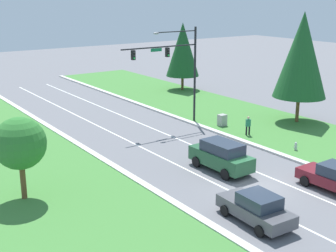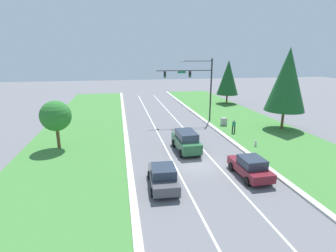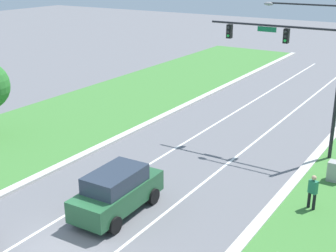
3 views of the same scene
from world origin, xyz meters
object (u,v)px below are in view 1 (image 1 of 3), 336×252
Objects in this scene: traffic_signal_mast at (176,62)px; graphite_sedan at (256,208)px; conifer_far_right_tree at (302,55)px; burgundy_sedan at (334,177)px; fire_hydrant at (296,147)px; forest_suv at (221,156)px; oak_near_left_tree at (20,144)px; pedestrian at (248,125)px; conifer_near_right_tree at (183,49)px; utility_cabinet at (222,120)px.

graphite_sedan is (-7.67, -17.77, -4.95)m from traffic_signal_mast.
conifer_far_right_tree is (9.67, -5.76, 0.50)m from traffic_signal_mast.
traffic_signal_mast is at bearing 85.94° from burgundy_sedan.
traffic_signal_mast is 12.44× the size of fire_hydrant.
fire_hydrant is (10.77, 6.53, -0.46)m from graphite_sedan.
forest_suv is 15.79m from conifer_far_right_tree.
oak_near_left_tree is (-15.87, 9.37, 2.58)m from burgundy_sedan.
traffic_signal_mast is 18.67m from oak_near_left_tree.
traffic_signal_mast is 8.44m from pedestrian.
traffic_signal_mast is 12.85m from fire_hydrant.
burgundy_sedan is 7.34m from fire_hydrant.
traffic_signal_mast is 1.06× the size of conifer_near_right_tree.
burgundy_sedan is 2.55× the size of pedestrian.
conifer_far_right_tree reaches higher than forest_suv.
conifer_near_right_tree is 18.24m from conifer_far_right_tree.
forest_suv is at bearing 52.51° from pedestrian.
conifer_near_right_tree is (7.04, 18.75, 4.09)m from pedestrian.
oak_near_left_tree is at bearing -142.34° from conifer_near_right_tree.
forest_suv is at bearing -131.57° from utility_cabinet.
burgundy_sedan is 32.03m from conifer_near_right_tree.
traffic_signal_mast is 5.15× the size of pedestrian.
oak_near_left_tree is 0.49× the size of conifer_far_right_tree.
conifer_near_right_tree is at bearing 65.80° from utility_cabinet.
conifer_near_right_tree reaches higher than forest_suv.
fire_hydrant is 0.08× the size of conifer_near_right_tree.
burgundy_sedan is 0.88× the size of oak_near_left_tree.
fire_hydrant is at bearing 33.71° from graphite_sedan.
forest_suv is 7.50m from graphite_sedan.
conifer_near_right_tree is at bearing 89.21° from conifer_far_right_tree.
oak_near_left_tree is at bearing -154.13° from traffic_signal_mast.
pedestrian reaches higher than fire_hydrant.
traffic_signal_mast reaches higher than forest_suv.
forest_suv is at bearing -13.66° from oak_near_left_tree.
conifer_far_right_tree reaches higher than fire_hydrant.
traffic_signal_mast is 18.15m from burgundy_sedan.
traffic_signal_mast reaches higher than graphite_sedan.
burgundy_sedan is at bearing -109.72° from conifer_near_right_tree.
traffic_signal_mast is at bearing 105.39° from fire_hydrant.
burgundy_sedan is 0.43× the size of conifer_far_right_tree.
traffic_signal_mast is 11.27m from conifer_far_right_tree.
conifer_far_right_tree reaches higher than utility_cabinet.
burgundy_sedan is 3.94× the size of utility_cabinet.
graphite_sedan is at bearing -113.35° from traffic_signal_mast.
graphite_sedan reaches higher than utility_cabinet.
graphite_sedan is 18.38m from utility_cabinet.
pedestrian is (7.14, 4.79, -0.12)m from forest_suv.
pedestrian is 0.34× the size of oak_near_left_tree.
oak_near_left_tree is (-19.76, 3.16, 3.05)m from fire_hydrant.
utility_cabinet is 0.11× the size of conifer_far_right_tree.
traffic_signal_mast is 7.97× the size of utility_cabinet.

